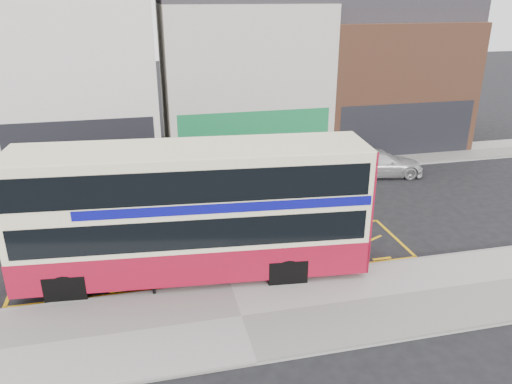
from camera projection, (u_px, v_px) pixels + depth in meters
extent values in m
plane|color=black|center=(228.00, 280.00, 16.86)|extent=(120.00, 120.00, 0.00)
cube|color=#9E9C96|center=(241.00, 318.00, 14.75)|extent=(40.00, 4.00, 0.15)
cube|color=gray|center=(230.00, 284.00, 16.49)|extent=(40.00, 0.15, 0.15)
cube|color=#9E9C96|center=(192.00, 172.00, 26.78)|extent=(50.00, 3.00, 0.15)
cube|color=silver|center=(81.00, 81.00, 27.60)|extent=(8.00, 8.00, 9.00)
cube|color=black|center=(81.00, 151.00, 25.07)|extent=(7.36, 0.06, 3.20)
cube|color=black|center=(82.00, 155.00, 25.17)|extent=(5.60, 0.04, 2.00)
cube|color=beige|center=(240.00, 79.00, 29.58)|extent=(9.00, 8.00, 8.50)
cube|color=#14723C|center=(255.00, 140.00, 26.97)|extent=(8.28, 0.06, 3.20)
cube|color=black|center=(255.00, 144.00, 27.06)|extent=(6.30, 0.04, 2.00)
cube|color=brown|center=(379.00, 82.00, 31.66)|extent=(9.00, 8.00, 7.50)
cube|color=#28262B|center=(386.00, 4.00, 29.93)|extent=(9.00, 7.20, 1.80)
cube|color=black|center=(407.00, 131.00, 28.86)|extent=(8.28, 0.06, 3.20)
cube|color=black|center=(406.00, 134.00, 28.95)|extent=(6.30, 0.04, 2.00)
cube|color=#FEF3C1|center=(192.00, 209.00, 16.28)|extent=(11.52, 3.60, 4.17)
cube|color=maroon|center=(195.00, 250.00, 16.84)|extent=(11.56, 3.64, 1.13)
cube|color=maroon|center=(359.00, 200.00, 16.99)|extent=(0.30, 2.61, 4.17)
cube|color=black|center=(193.00, 217.00, 16.38)|extent=(11.07, 3.62, 0.98)
cube|color=black|center=(191.00, 173.00, 15.81)|extent=(11.07, 3.62, 1.03)
cube|color=#0B0C82|center=(223.00, 192.00, 16.21)|extent=(9.26, 3.44, 0.31)
cube|color=black|center=(14.00, 235.00, 15.76)|extent=(0.28, 2.36, 1.65)
cube|color=black|center=(3.00, 181.00, 15.09)|extent=(0.28, 2.36, 1.03)
cube|color=black|center=(8.00, 206.00, 15.40)|extent=(0.21, 1.80, 0.36)
cube|color=#FEF3C1|center=(189.00, 150.00, 15.52)|extent=(11.51, 3.49, 0.12)
cylinder|color=black|center=(65.00, 289.00, 15.41)|extent=(1.05, 0.38, 1.03)
cylinder|color=black|center=(80.00, 252.00, 17.56)|extent=(1.05, 0.38, 1.03)
cylinder|color=black|center=(288.00, 272.00, 16.30)|extent=(1.05, 0.38, 1.03)
cylinder|color=black|center=(275.00, 240.00, 18.45)|extent=(1.05, 0.38, 1.03)
cube|color=black|center=(151.00, 255.00, 15.32)|extent=(0.10, 0.10, 2.78)
cube|color=white|center=(157.00, 221.00, 14.95)|extent=(0.50, 0.06, 0.41)
cube|color=white|center=(150.00, 243.00, 15.23)|extent=(0.32, 0.04, 0.46)
imported|color=#3F4146|center=(152.00, 178.00, 23.93)|extent=(4.92, 2.82, 1.54)
imported|color=silver|center=(379.00, 163.00, 26.29)|extent=(4.86, 2.61, 1.34)
cylinder|color=black|center=(255.00, 143.00, 28.52)|extent=(0.24, 0.24, 2.08)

